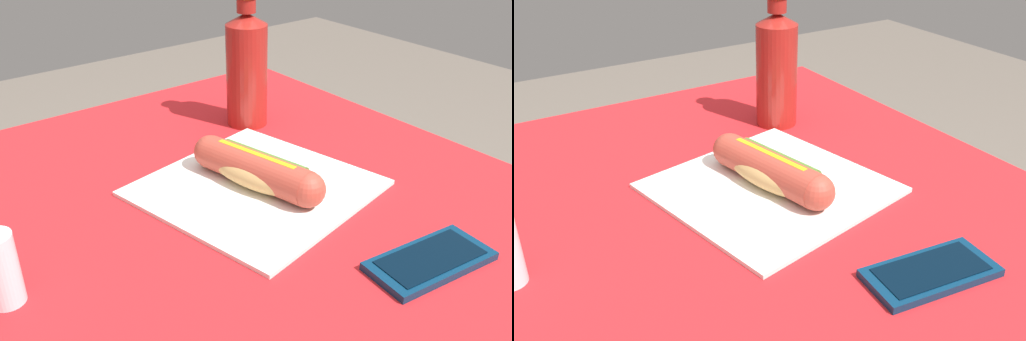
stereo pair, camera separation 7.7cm
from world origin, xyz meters
The scene contains 5 objects.
dining_table centered at (0.00, 0.00, 0.59)m, with size 0.99×0.79×0.74m.
paper_wrapper centered at (-0.07, 0.05, 0.74)m, with size 0.27×0.27×0.01m, color white.
hot_dog centered at (-0.07, 0.05, 0.77)m, with size 0.21×0.09×0.05m.
cell_phone centered at (0.18, 0.10, 0.75)m, with size 0.09×0.15×0.01m.
soda_bottle centered at (-0.26, 0.18, 0.84)m, with size 0.07×0.07×0.22m.
Camera 2 is at (0.51, -0.31, 1.14)m, focal length 40.44 mm.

